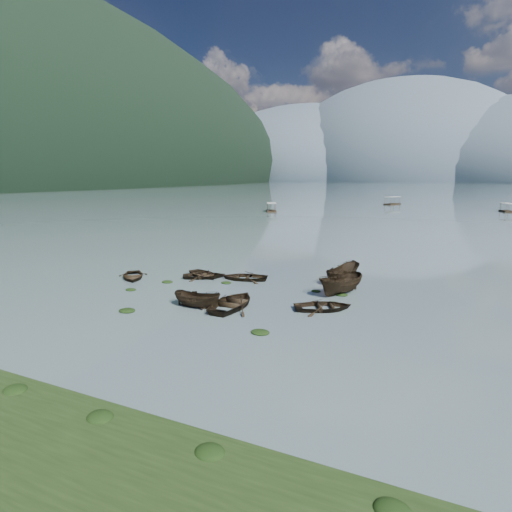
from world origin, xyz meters
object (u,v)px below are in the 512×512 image
at_px(rowboat_3, 233,307).
at_px(pontoon_left, 271,212).
at_px(pontoon_centre, 392,205).
at_px(rowboat_0, 133,278).

distance_m(rowboat_3, pontoon_left, 83.07).
bearing_deg(pontoon_centre, rowboat_0, -70.92).
bearing_deg(rowboat_3, pontoon_left, -68.93).
distance_m(rowboat_0, pontoon_centre, 118.65).
height_order(rowboat_0, pontoon_left, pontoon_left).
bearing_deg(pontoon_centre, pontoon_left, -97.60).
bearing_deg(rowboat_0, pontoon_left, 62.27).
bearing_deg(rowboat_0, pontoon_centre, 44.49).
relative_size(rowboat_3, pontoon_centre, 0.74).
xyz_separation_m(rowboat_0, pontoon_centre, (12.05, 118.04, 0.00)).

